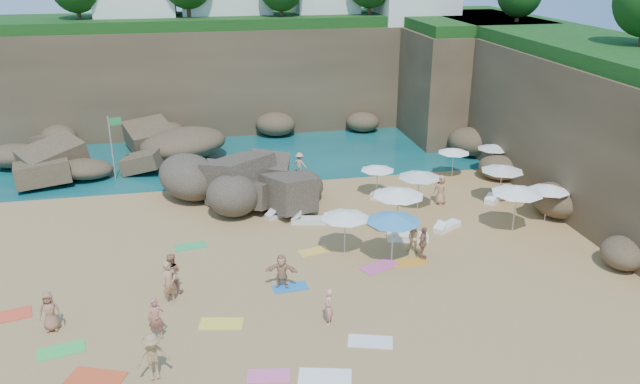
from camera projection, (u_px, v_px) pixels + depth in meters
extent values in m
plane|color=tan|center=(291.00, 256.00, 29.77)|extent=(120.00, 120.00, 0.00)
plane|color=#0C4751|center=(241.00, 108.00, 57.15)|extent=(120.00, 120.00, 0.00)
cube|color=brown|center=(268.00, 74.00, 51.49)|extent=(44.00, 8.00, 8.00)
cube|color=brown|center=(570.00, 114.00, 39.10)|extent=(8.00, 30.00, 8.00)
cube|color=brown|center=(462.00, 79.00, 49.68)|extent=(10.00, 12.00, 8.00)
cylinder|color=white|center=(26.00, 84.00, 52.75)|extent=(0.10, 0.10, 6.00)
cylinder|color=white|center=(45.00, 83.00, 53.02)|extent=(0.10, 0.10, 6.00)
cylinder|color=white|center=(63.00, 82.00, 53.30)|extent=(0.10, 0.10, 6.00)
cylinder|color=silver|center=(112.00, 148.00, 38.92)|extent=(0.08, 0.08, 4.12)
cube|color=#238F3F|center=(115.00, 121.00, 38.37)|extent=(0.71, 0.23, 0.46)
cylinder|color=silver|center=(418.00, 191.00, 34.85)|extent=(0.06, 0.06, 2.12)
cone|color=silver|center=(419.00, 174.00, 34.48)|extent=(2.37, 2.37, 0.36)
cylinder|color=silver|center=(377.00, 181.00, 36.80)|extent=(0.05, 0.05, 1.79)
cone|color=white|center=(378.00, 168.00, 36.49)|extent=(2.00, 2.00, 0.30)
cylinder|color=silver|center=(453.00, 163.00, 39.84)|extent=(0.05, 0.05, 1.80)
cone|color=white|center=(454.00, 150.00, 39.53)|extent=(2.02, 2.02, 0.31)
cylinder|color=silver|center=(492.00, 159.00, 40.48)|extent=(0.05, 0.05, 1.85)
cone|color=silver|center=(494.00, 147.00, 40.15)|extent=(2.07, 2.07, 0.32)
cylinder|color=silver|center=(547.00, 204.00, 33.36)|extent=(0.06, 0.06, 1.94)
cone|color=white|center=(549.00, 188.00, 33.02)|extent=(2.17, 2.17, 0.33)
cylinder|color=silver|center=(397.00, 212.00, 31.76)|extent=(0.07, 0.07, 2.35)
cone|color=white|center=(398.00, 192.00, 31.35)|extent=(2.64, 2.64, 0.40)
cylinder|color=silver|center=(501.00, 185.00, 35.71)|extent=(0.06, 0.06, 2.16)
cone|color=silver|center=(503.00, 168.00, 35.33)|extent=(2.42, 2.42, 0.37)
cylinder|color=silver|center=(345.00, 233.00, 29.76)|extent=(0.06, 0.06, 2.07)
cone|color=white|center=(345.00, 214.00, 29.40)|extent=(2.32, 2.32, 0.35)
cylinder|color=silver|center=(393.00, 239.00, 28.96)|extent=(0.07, 0.07, 2.29)
cone|color=#3987C2|center=(394.00, 217.00, 28.56)|extent=(2.57, 2.57, 0.39)
cylinder|color=silver|center=(515.00, 210.00, 32.09)|extent=(0.07, 0.07, 2.34)
cone|color=white|center=(517.00, 190.00, 31.68)|extent=(2.63, 2.63, 0.40)
cube|color=silver|center=(279.00, 214.00, 34.17)|extent=(1.65, 1.14, 0.24)
cube|color=silver|center=(386.00, 197.00, 36.41)|extent=(1.90, 1.38, 0.28)
cube|color=white|center=(496.00, 198.00, 36.34)|extent=(1.77, 1.57, 0.28)
cube|color=silver|center=(309.00, 220.00, 33.35)|extent=(1.97, 1.00, 0.29)
cube|color=white|center=(408.00, 237.00, 31.41)|extent=(2.15, 1.12, 0.32)
cube|color=white|center=(447.00, 227.00, 32.64)|extent=(1.76, 1.40, 0.27)
cube|color=pink|center=(269.00, 376.00, 21.46)|extent=(1.58, 0.96, 0.03)
cube|color=#E34B23|center=(96.00, 378.00, 21.34)|extent=(2.14, 1.59, 0.03)
cube|color=green|center=(61.00, 350.00, 22.81)|extent=(1.80, 1.15, 0.03)
cube|color=yellow|center=(221.00, 324.00, 24.42)|extent=(1.83, 1.16, 0.03)
cube|color=white|center=(370.00, 342.00, 23.31)|extent=(1.84, 1.29, 0.03)
cube|color=#EF472A|center=(5.00, 316.00, 24.89)|extent=(2.10, 1.40, 0.03)
cube|color=#2374BD|center=(290.00, 287.00, 27.03)|extent=(1.57, 0.88, 0.03)
cube|color=#D65393|center=(379.00, 266.00, 28.80)|extent=(2.02, 1.56, 0.03)
cube|color=orange|center=(409.00, 262.00, 29.17)|extent=(1.64, 0.83, 0.03)
cube|color=green|center=(191.00, 246.00, 30.77)|extent=(1.64, 0.98, 0.03)
cube|color=#F7B641|center=(314.00, 251.00, 30.25)|extent=(1.59, 1.06, 0.03)
cube|color=white|center=(325.00, 377.00, 21.40)|extent=(1.99, 1.33, 0.03)
imported|color=tan|center=(169.00, 282.00, 25.57)|extent=(0.82, 0.78, 1.89)
imported|color=tan|center=(171.00, 274.00, 26.34)|extent=(0.95, 0.77, 1.82)
imported|color=#E4A381|center=(300.00, 164.00, 40.20)|extent=(1.01, 0.90, 1.49)
imported|color=#A16C50|center=(423.00, 243.00, 29.29)|extent=(0.84, 1.01, 1.62)
imported|color=tan|center=(441.00, 190.00, 35.58)|extent=(0.85, 0.97, 1.75)
imported|color=tan|center=(242.00, 190.00, 35.24)|extent=(1.85, 0.76, 1.93)
imported|color=#F7A18C|center=(328.00, 307.00, 24.18)|extent=(0.40, 0.57, 1.51)
imported|color=#A68153|center=(155.00, 373.00, 21.25)|extent=(1.54, 1.97, 0.46)
imported|color=#A06950|center=(52.00, 325.00, 23.97)|extent=(0.93, 1.67, 0.43)
imported|color=tan|center=(282.00, 283.00, 27.02)|extent=(1.79, 1.86, 0.40)
imported|color=#AE6857|center=(158.00, 333.00, 23.48)|extent=(0.64, 1.67, 0.40)
imported|color=#E8BE83|center=(414.00, 248.00, 30.04)|extent=(1.34, 1.59, 0.54)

